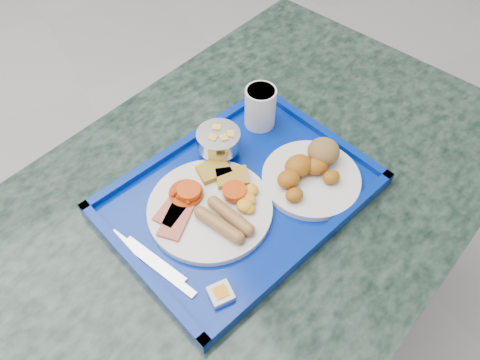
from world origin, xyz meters
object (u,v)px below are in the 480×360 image
object	(u,v)px
juice_cup	(260,106)
bread_plate	(312,171)
tray	(240,195)
table	(254,231)
fruit_bowl	(219,140)
main_plate	(213,205)

from	to	relation	value
juice_cup	bread_plate	bearing A→B (deg)	-87.65
tray	bread_plate	xyz separation A→B (m)	(0.14, -0.04, 0.03)
tray	bread_plate	world-z (taller)	bread_plate
table	juice_cup	bearing A→B (deg)	56.35
tray	juice_cup	xyz separation A→B (m)	(0.13, 0.14, 0.05)
bread_plate	fruit_bowl	bearing A→B (deg)	130.78
bread_plate	main_plate	bearing A→B (deg)	171.87
table	fruit_bowl	world-z (taller)	fruit_bowl
main_plate	bread_plate	xyz separation A→B (m)	(0.20, -0.03, 0.01)
main_plate	juice_cup	bearing A→B (deg)	38.03
main_plate	juice_cup	world-z (taller)	juice_cup
table	juice_cup	xyz separation A→B (m)	(0.08, 0.12, 0.24)
tray	bread_plate	size ratio (longest dim) A/B	2.91
main_plate	table	bearing A→B (deg)	13.24
tray	bread_plate	distance (m)	0.14
bread_plate	juice_cup	size ratio (longest dim) A/B	2.10
main_plate	juice_cup	size ratio (longest dim) A/B	2.54
fruit_bowl	juice_cup	size ratio (longest dim) A/B	0.96
fruit_bowl	juice_cup	distance (m)	0.12
juice_cup	main_plate	bearing A→B (deg)	-141.97
fruit_bowl	bread_plate	bearing A→B (deg)	-49.22
tray	fruit_bowl	size ratio (longest dim) A/B	6.36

